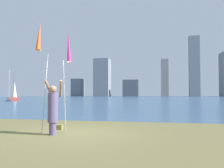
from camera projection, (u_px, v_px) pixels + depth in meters
ground at (143, 99)px, 58.00m from camera, size 120.00×138.00×0.12m
person at (53, 108)px, 7.63m from camera, size 0.66×0.49×1.81m
kite_flag_left at (40, 40)px, 7.49m from camera, size 0.16×0.80×3.70m
kite_flag_right at (68, 50)px, 8.08m from camera, size 0.16×0.63×3.49m
bag at (59, 127)px, 8.70m from camera, size 0.29×0.21×0.18m
sailboat_1 at (14, 92)px, 43.46m from camera, size 1.71×1.93×5.26m
sailboat_2 at (9, 100)px, 39.10m from camera, size 1.30×1.75×5.38m
skyline_tower_0 at (78, 88)px, 120.37m from camera, size 5.31×6.81×8.97m
skyline_tower_1 at (102, 78)px, 115.30m from camera, size 7.59×7.10×18.64m
skyline_tower_2 at (131, 88)px, 112.21m from camera, size 7.41×3.95×8.08m
skyline_tower_3 at (165, 78)px, 110.82m from camera, size 3.30×6.32×17.68m
skyline_tower_4 at (194, 66)px, 106.34m from camera, size 4.68×3.09×28.00m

